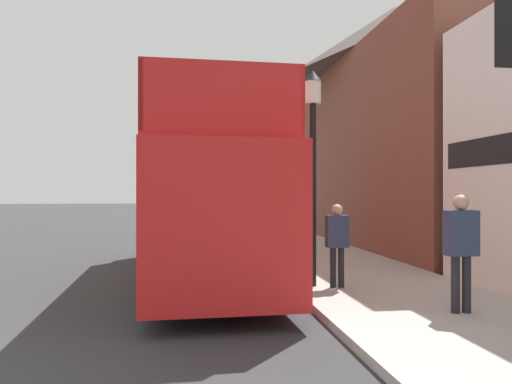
% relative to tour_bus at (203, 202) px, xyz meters
% --- Properties ---
extents(ground_plane, '(144.00, 144.00, 0.00)m').
position_rel_tour_bus_xyz_m(ground_plane, '(-4.13, 13.90, -1.79)').
color(ground_plane, '#333335').
extents(sidewalk, '(3.63, 108.00, 0.14)m').
position_rel_tour_bus_xyz_m(sidewalk, '(3.52, 10.90, -1.72)').
color(sidewalk, '#ADAAA3').
rests_on(sidewalk, ground_plane).
extents(brick_terrace_rear, '(6.00, 18.66, 9.91)m').
position_rel_tour_bus_xyz_m(brick_terrace_rear, '(8.34, 8.50, 3.16)').
color(brick_terrace_rear, brown).
rests_on(brick_terrace_rear, ground_plane).
extents(tour_bus, '(2.80, 9.74, 3.93)m').
position_rel_tour_bus_xyz_m(tour_bus, '(0.00, 0.00, 0.00)').
color(tour_bus, red).
rests_on(tour_bus, ground_plane).
extents(parked_car_ahead_of_bus, '(1.97, 4.44, 1.47)m').
position_rel_tour_bus_xyz_m(parked_car_ahead_of_bus, '(0.55, 8.16, -1.10)').
color(parked_car_ahead_of_bus, silver).
rests_on(parked_car_ahead_of_bus, ground_plane).
extents(pedestrian_second, '(0.48, 0.26, 1.83)m').
position_rel_tour_bus_xyz_m(pedestrian_second, '(3.84, -4.56, -0.55)').
color(pedestrian_second, '#232328').
rests_on(pedestrian_second, sidewalk).
extents(pedestrian_third, '(0.43, 0.24, 1.63)m').
position_rel_tour_bus_xyz_m(pedestrian_third, '(2.56, -2.29, -0.67)').
color(pedestrian_third, '#232328').
rests_on(pedestrian_third, sidewalk).
extents(lamp_post_nearest, '(0.35, 0.35, 4.31)m').
position_rel_tour_bus_xyz_m(lamp_post_nearest, '(2.13, -2.07, 1.35)').
color(lamp_post_nearest, black).
rests_on(lamp_post_nearest, sidewalk).
extents(lamp_post_second, '(0.35, 0.35, 4.62)m').
position_rel_tour_bus_xyz_m(lamp_post_second, '(2.29, 6.77, 1.54)').
color(lamp_post_second, black).
rests_on(lamp_post_second, sidewalk).
extents(lamp_post_third, '(0.35, 0.35, 4.73)m').
position_rel_tour_bus_xyz_m(lamp_post_third, '(2.15, 15.61, 1.61)').
color(lamp_post_third, black).
rests_on(lamp_post_third, sidewalk).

